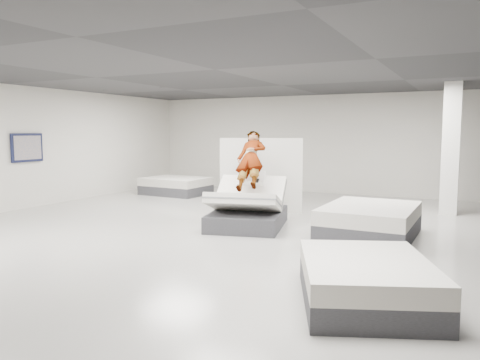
{
  "coord_description": "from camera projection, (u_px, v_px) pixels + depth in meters",
  "views": [
    {
      "loc": [
        4.5,
        -7.93,
        2.03
      ],
      "look_at": [
        0.1,
        0.86,
        1.0
      ],
      "focal_mm": 35.0,
      "sensor_mm": 36.0,
      "label": 1
    }
  ],
  "objects": [
    {
      "name": "room",
      "position": [
        216.0,
        153.0,
        9.1
      ],
      "size": [
        14.0,
        14.04,
        3.2
      ],
      "color": "#A19F98",
      "rests_on": "ground"
    },
    {
      "name": "hero_bed",
      "position": [
        248.0,
        209.0,
        9.93
      ],
      "size": [
        1.88,
        2.24,
        1.15
      ],
      "color": "#3C3C41",
      "rests_on": "floor"
    },
    {
      "name": "person",
      "position": [
        251.0,
        169.0,
        10.14
      ],
      "size": [
        0.96,
        1.57,
        1.57
      ],
      "primitive_type": "imported",
      "rotation": [
        0.73,
        0.0,
        0.24
      ],
      "color": "slate",
      "rests_on": "hero_bed"
    },
    {
      "name": "remote",
      "position": [
        258.0,
        181.0,
        9.77
      ],
      "size": [
        0.08,
        0.15,
        0.08
      ],
      "primitive_type": "cube",
      "rotation": [
        0.35,
        0.0,
        0.24
      ],
      "color": "black",
      "rests_on": "person"
    },
    {
      "name": "divider_panel",
      "position": [
        261.0,
        176.0,
        11.6
      ],
      "size": [
        1.94,
        0.83,
        1.86
      ],
      "primitive_type": "cube",
      "rotation": [
        0.0,
        0.0,
        0.37
      ],
      "color": "silver",
      "rests_on": "floor"
    },
    {
      "name": "flat_bed_right_far",
      "position": [
        370.0,
        221.0,
        9.03
      ],
      "size": [
        1.68,
        2.21,
        0.6
      ],
      "color": "#3C3C41",
      "rests_on": "floor"
    },
    {
      "name": "flat_bed_right_near",
      "position": [
        366.0,
        281.0,
        5.52
      ],
      "size": [
        2.06,
        2.33,
        0.53
      ],
      "color": "#3C3C41",
      "rests_on": "floor"
    },
    {
      "name": "flat_bed_left_far",
      "position": [
        176.0,
        186.0,
        15.05
      ],
      "size": [
        2.02,
        1.56,
        0.54
      ],
      "color": "#3C3C41",
      "rests_on": "floor"
    },
    {
      "name": "column",
      "position": [
        451.0,
        149.0,
        11.32
      ],
      "size": [
        0.4,
        0.4,
        3.2
      ],
      "primitive_type": "cube",
      "color": "white",
      "rests_on": "floor"
    },
    {
      "name": "wall_poster",
      "position": [
        27.0,
        148.0,
        12.19
      ],
      "size": [
        0.06,
        0.95,
        0.75
      ],
      "color": "black",
      "rests_on": "wall_left"
    }
  ]
}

